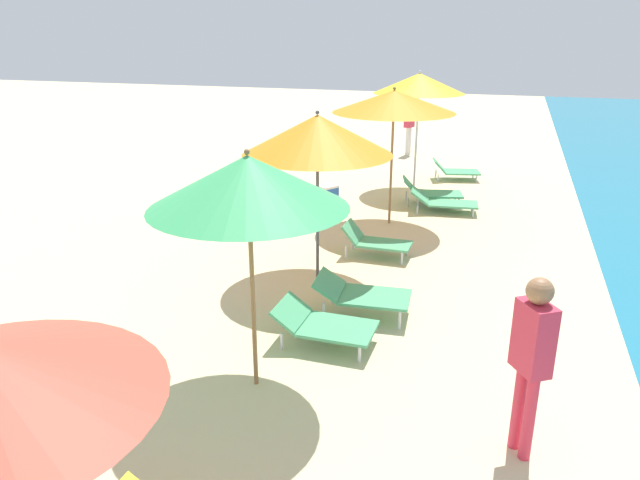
% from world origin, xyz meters
% --- Properties ---
extents(umbrella_third, '(2.06, 2.06, 2.67)m').
position_xyz_m(umbrella_third, '(-0.86, 6.66, 2.33)').
color(umbrella_third, olive).
rests_on(umbrella_third, ground).
extents(lounger_third_shoreside, '(1.26, 0.70, 0.51)m').
position_xyz_m(lounger_third_shoreside, '(-0.40, 7.75, 0.28)').
color(lounger_third_shoreside, '#4CA572').
rests_on(lounger_third_shoreside, ground).
extents(umbrella_fourth, '(2.28, 2.28, 2.65)m').
position_xyz_m(umbrella_fourth, '(-1.15, 9.80, 2.29)').
color(umbrella_fourth, '#4C4C51').
rests_on(umbrella_fourth, ground).
extents(lounger_fourth_shoreside, '(1.18, 0.57, 0.58)m').
position_xyz_m(lounger_fourth_shoreside, '(-0.48, 10.97, 0.29)').
color(lounger_fourth_shoreside, '#4CA572').
rests_on(lounger_fourth_shoreside, ground).
extents(lounger_fourth_inland, '(1.36, 0.79, 0.55)m').
position_xyz_m(lounger_fourth_inland, '(-0.15, 8.67, 0.33)').
color(lounger_fourth_inland, '#4CA572').
rests_on(lounger_fourth_inland, ground).
extents(umbrella_fifth, '(2.39, 2.39, 2.73)m').
position_xyz_m(umbrella_fifth, '(-0.62, 12.93, 2.46)').
color(umbrella_fifth, olive).
rests_on(umbrella_fifth, ground).
extents(lounger_fifth_shoreside, '(1.50, 0.77, 0.50)m').
position_xyz_m(lounger_fifth_shoreside, '(0.33, 14.05, 0.24)').
color(lounger_fifth_shoreside, '#4CA572').
rests_on(lounger_fifth_shoreside, ground).
extents(umbrella_farthest, '(2.17, 2.17, 2.86)m').
position_xyz_m(umbrella_farthest, '(-0.60, 15.89, 2.56)').
color(umbrella_farthest, silver).
rests_on(umbrella_farthest, ground).
extents(lounger_farthest_shoreside, '(1.32, 0.91, 0.53)m').
position_xyz_m(lounger_farthest_shoreside, '(0.27, 17.17, 0.26)').
color(lounger_farthest_shoreside, '#4CA572').
rests_on(lounger_farthest_shoreside, ground).
extents(lounger_farthest_inland, '(1.44, 0.93, 0.60)m').
position_xyz_m(lounger_farthest_inland, '(-0.02, 14.61, 0.29)').
color(lounger_farthest_inland, '#4CA572').
rests_on(lounger_farthest_inland, ground).
extents(person_walking_near, '(0.38, 0.42, 1.78)m').
position_xyz_m(person_walking_near, '(1.97, 6.35, 1.10)').
color(person_walking_near, '#D8334C').
rests_on(person_walking_near, ground).
extents(person_walking_far, '(0.30, 0.40, 1.75)m').
position_xyz_m(person_walking_far, '(-1.49, 20.17, 1.07)').
color(person_walking_far, silver).
rests_on(person_walking_far, ground).
extents(cooler_box, '(0.53, 0.55, 0.33)m').
position_xyz_m(cooler_box, '(-2.38, 14.32, 0.16)').
color(cooler_box, '#2659B2').
rests_on(cooler_box, ground).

